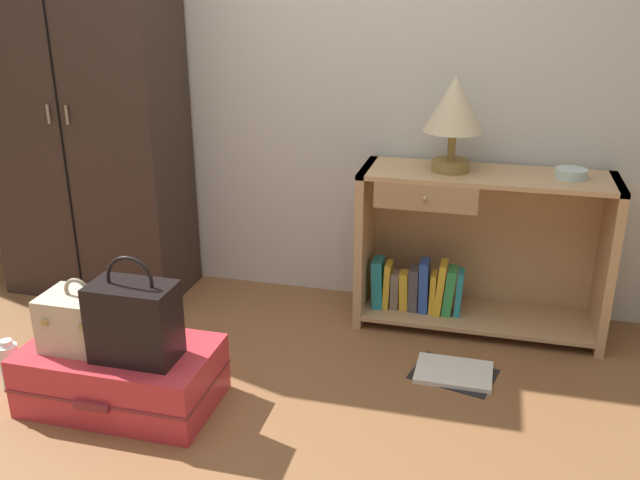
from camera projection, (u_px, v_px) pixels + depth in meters
ground_plane at (211, 454)px, 2.45m from camera, size 9.00×9.00×0.00m
back_wall at (317, 41)px, 3.34m from camera, size 6.40×0.10×2.60m
wardrobe at (85, 106)px, 3.45m from camera, size 0.93×0.47×1.97m
bookshelf at (471, 251)px, 3.25m from camera, size 1.14×0.39×0.77m
table_lamp at (454, 108)px, 3.02m from camera, size 0.27×0.27×0.43m
bowl at (571, 174)px, 3.00m from camera, size 0.14×0.14×0.04m
suitcase_large at (122, 375)px, 2.70m from camera, size 0.75×0.45×0.25m
train_case at (81, 321)px, 2.63m from camera, size 0.28×0.22×0.29m
handbag at (134, 321)px, 2.54m from camera, size 0.32×0.18×0.41m
bottle at (10, 365)px, 2.81m from camera, size 0.08×0.08×0.22m
open_book_on_floor at (454, 373)px, 2.93m from camera, size 0.39×0.33×0.02m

